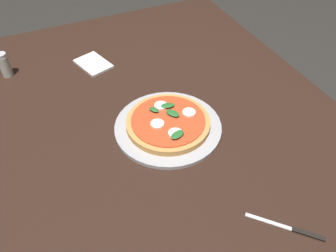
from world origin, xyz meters
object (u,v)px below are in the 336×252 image
Objects in this scene: serving_tray at (168,127)px; pepper_shaker at (5,65)px; napkin at (93,64)px; dining_table at (152,155)px; pizza at (168,122)px; knife at (295,230)px.

pepper_shaker is (0.47, 0.40, 0.04)m from serving_tray.
pepper_shaker reaches higher than napkin.
dining_table is at bearing -144.85° from pepper_shaker.
serving_tray is 0.61m from pepper_shaker.
pizza is 1.82× the size of knife.
serving_tray is 0.02m from pizza.
napkin is at bearing 7.09° from dining_table.
pepper_shaker is at bearing 35.15° from dining_table.
serving_tray is 2.39× the size of napkin.
dining_table is at bearing 24.27° from knife.
pizza is at bearing -42.35° from serving_tray.
napkin is 0.29m from pepper_shaker.
dining_table is 11.39× the size of knife.
napkin is (0.41, 0.11, -0.02)m from pizza.
napkin reaches higher than dining_table.
serving_tray is (0.01, -0.06, 0.08)m from dining_table.
serving_tray is 3.60× the size of pepper_shaker.
pepper_shaker reaches higher than knife.
pepper_shaker reaches higher than dining_table.
dining_table is 6.27× the size of pizza.
pizza is at bearing -164.78° from napkin.
pizza is 1.87× the size of napkin.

